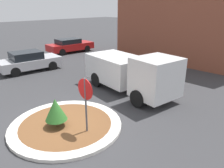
# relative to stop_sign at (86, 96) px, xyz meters

# --- Properties ---
(ground_plane) EXTENTS (120.00, 120.00, 0.00)m
(ground_plane) POSITION_rel_stop_sign_xyz_m (-1.02, -0.24, -1.55)
(ground_plane) COLOR #38383A
(traffic_island) EXTENTS (4.43, 4.43, 0.13)m
(traffic_island) POSITION_rel_stop_sign_xyz_m (-1.02, -0.24, -1.48)
(traffic_island) COLOR silver
(traffic_island) RESTS_ON ground_plane
(stop_sign) EXTENTS (0.78, 0.07, 2.22)m
(stop_sign) POSITION_rel_stop_sign_xyz_m (0.00, 0.00, 0.00)
(stop_sign) COLOR #4C4C51
(stop_sign) RESTS_ON ground_plane
(island_shrub) EXTENTS (0.84, 0.84, 1.15)m
(island_shrub) POSITION_rel_stop_sign_xyz_m (-1.10, -0.60, -0.70)
(island_shrub) COLOR brown
(island_shrub) RESTS_ON traffic_island
(utility_truck) EXTENTS (5.92, 2.92, 2.28)m
(utility_truck) POSITION_rel_stop_sign_xyz_m (-1.59, 4.39, -0.38)
(utility_truck) COLOR silver
(utility_truck) RESTS_ON ground_plane
(storefront_building) EXTENTS (11.24, 6.07, 7.24)m
(storefront_building) POSITION_rel_stop_sign_xyz_m (-3.35, 14.25, 2.08)
(storefront_building) COLOR brown
(storefront_building) RESTS_ON ground_plane
(parked_sedan_silver) EXTENTS (2.35, 4.47, 1.45)m
(parked_sedan_silver) POSITION_rel_stop_sign_xyz_m (-9.54, 2.43, -0.82)
(parked_sedan_silver) COLOR #B7B7BC
(parked_sedan_silver) RESTS_ON ground_plane
(parked_sedan_red) EXTENTS (2.30, 4.75, 1.39)m
(parked_sedan_red) POSITION_rel_stop_sign_xyz_m (-12.94, 8.44, -0.83)
(parked_sedan_red) COLOR #B21919
(parked_sedan_red) RESTS_ON ground_plane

